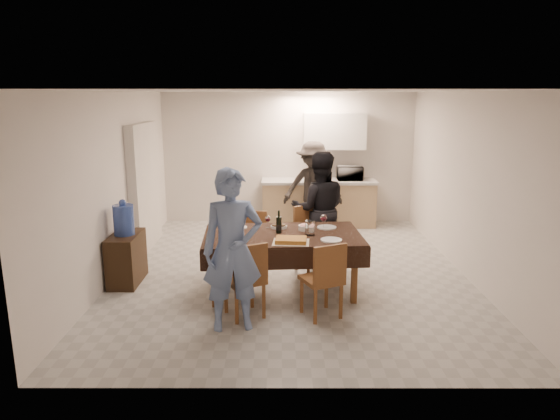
{
  "coord_description": "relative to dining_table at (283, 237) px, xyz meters",
  "views": [
    {
      "loc": [
        -0.15,
        -6.97,
        2.57
      ],
      "look_at": [
        -0.16,
        -0.3,
        1.0
      ],
      "focal_mm": 32.0,
      "sensor_mm": 36.0,
      "label": 1
    }
  ],
  "objects": [
    {
      "name": "wine_glass_b",
      "position": [
        0.55,
        0.25,
        0.14
      ],
      "size": [
        0.09,
        0.09,
        0.2
      ],
      "primitive_type": null,
      "color": "white",
      "rests_on": "dining_table"
    },
    {
      "name": "person_kitchen",
      "position": [
        0.58,
        2.97,
        0.1
      ],
      "size": [
        1.1,
        0.63,
        1.71
      ],
      "primitive_type": "imported",
      "color": "black",
      "rests_on": "floor"
    },
    {
      "name": "water_jug",
      "position": [
        -2.15,
        0.31,
        0.14
      ],
      "size": [
        0.28,
        0.28,
        0.41
      ],
      "primitive_type": "cylinder",
      "color": "#3855AE",
      "rests_on": "console"
    },
    {
      "name": "person_far",
      "position": [
        0.55,
        1.05,
        0.12
      ],
      "size": [
        0.86,
        0.68,
        1.74
      ],
      "primitive_type": "imported",
      "rotation": [
        0.0,
        0.0,
        3.16
      ],
      "color": "black",
      "rests_on": "floor"
    },
    {
      "name": "kitchen_worktop",
      "position": [
        0.73,
        3.42,
        0.13
      ],
      "size": [
        2.24,
        0.64,
        0.05
      ],
      "primitive_type": "cube",
      "color": "#A6A5A1",
      "rests_on": "kitchen_base_cabinet"
    },
    {
      "name": "chair_far_right",
      "position": [
        0.45,
        0.66,
        -0.16
      ],
      "size": [
        0.59,
        0.61,
        0.52
      ],
      "rotation": [
        0.0,
        0.0,
        3.6
      ],
      "color": "brown",
      "rests_on": "floor"
    },
    {
      "name": "kitchen_base_cabinet",
      "position": [
        0.73,
        3.42,
        -0.32
      ],
      "size": [
        2.2,
        0.6,
        0.86
      ],
      "primitive_type": "cube",
      "color": "tan",
      "rests_on": "floor"
    },
    {
      "name": "wall_front",
      "position": [
        0.13,
        -2.26,
        0.55
      ],
      "size": [
        5.0,
        0.02,
        2.6
      ],
      "primitive_type": "cube",
      "color": "silver",
      "rests_on": "floor"
    },
    {
      "name": "wall_right",
      "position": [
        2.63,
        0.74,
        0.55
      ],
      "size": [
        0.02,
        6.0,
        2.6
      ],
      "primitive_type": "cube",
      "color": "silver",
      "rests_on": "floor"
    },
    {
      "name": "microwave",
      "position": [
        1.33,
        3.42,
        0.29
      ],
      "size": [
        0.49,
        0.33,
        0.27
      ],
      "primitive_type": "imported",
      "rotation": [
        0.0,
        0.0,
        3.14
      ],
      "color": "silver",
      "rests_on": "kitchen_worktop"
    },
    {
      "name": "console",
      "position": [
        -2.15,
        0.31,
        -0.41
      ],
      "size": [
        0.37,
        0.75,
        0.69
      ],
      "primitive_type": "cube",
      "color": "black",
      "rests_on": "floor"
    },
    {
      "name": "person_near",
      "position": [
        -0.55,
        -1.05,
        0.15
      ],
      "size": [
        0.73,
        0.55,
        1.81
      ],
      "primitive_type": "imported",
      "rotation": [
        0.0,
        0.0,
        0.19
      ],
      "color": "#6782B4",
      "rests_on": "floor"
    },
    {
      "name": "mushroom_dish",
      "position": [
        -0.05,
        0.28,
        0.05
      ],
      "size": [
        0.2,
        0.2,
        0.04
      ],
      "primitive_type": "cylinder",
      "color": "white",
      "rests_on": "dining_table"
    },
    {
      "name": "chair_near_right",
      "position": [
        0.45,
        -0.84,
        -0.19
      ],
      "size": [
        0.55,
        0.57,
        0.5
      ],
      "rotation": [
        0.0,
        0.0,
        0.43
      ],
      "color": "brown",
      "rests_on": "floor"
    },
    {
      "name": "chair_near_left",
      "position": [
        -0.45,
        -0.84,
        -0.19
      ],
      "size": [
        0.56,
        0.58,
        0.5
      ],
      "rotation": [
        0.0,
        0.0,
        0.47
      ],
      "color": "brown",
      "rests_on": "floor"
    },
    {
      "name": "water_pitcher",
      "position": [
        0.35,
        -0.05,
        0.13
      ],
      "size": [
        0.12,
        0.12,
        0.19
      ],
      "primitive_type": "cylinder",
      "color": "white",
      "rests_on": "dining_table"
    },
    {
      "name": "wall_back",
      "position": [
        0.13,
        3.74,
        0.55
      ],
      "size": [
        5.0,
        0.02,
        2.6
      ],
      "primitive_type": "cube",
      "color": "silver",
      "rests_on": "floor"
    },
    {
      "name": "plate_near_left",
      "position": [
        -0.6,
        -0.3,
        0.04
      ],
      "size": [
        0.26,
        0.26,
        0.02
      ],
      "primitive_type": "cylinder",
      "color": "white",
      "rests_on": "dining_table"
    },
    {
      "name": "wine_glass_a",
      "position": [
        -0.55,
        -0.25,
        0.13
      ],
      "size": [
        0.09,
        0.09,
        0.2
      ],
      "primitive_type": null,
      "color": "white",
      "rests_on": "dining_table"
    },
    {
      "name": "plate_far_left",
      "position": [
        -0.6,
        0.3,
        0.04
      ],
      "size": [
        0.24,
        0.24,
        0.01
      ],
      "primitive_type": "cylinder",
      "color": "white",
      "rests_on": "dining_table"
    },
    {
      "name": "dining_table",
      "position": [
        0.0,
        0.0,
        0.0
      ],
      "size": [
        2.09,
        1.31,
        0.79
      ],
      "rotation": [
        0.0,
        0.0,
        0.07
      ],
      "color": "black",
      "rests_on": "floor"
    },
    {
      "name": "ceiling",
      "position": [
        0.13,
        0.74,
        1.85
      ],
      "size": [
        5.0,
        6.0,
        0.02
      ],
      "primitive_type": "cube",
      "color": "white",
      "rests_on": "wall_back"
    },
    {
      "name": "plate_near_right",
      "position": [
        0.6,
        -0.3,
        0.04
      ],
      "size": [
        0.26,
        0.26,
        0.02
      ],
      "primitive_type": "cylinder",
      "color": "white",
      "rests_on": "dining_table"
    },
    {
      "name": "savoury_tart",
      "position": [
        0.1,
        -0.38,
        0.06
      ],
      "size": [
        0.47,
        0.36,
        0.06
      ],
      "primitive_type": "cube",
      "rotation": [
        0.0,
        0.0,
        -0.08
      ],
      "color": "gold",
      "rests_on": "dining_table"
    },
    {
      "name": "stub_partition",
      "position": [
        -2.29,
        1.94,
        0.3
      ],
      "size": [
        0.15,
        1.4,
        2.1
      ],
      "primitive_type": "cube",
      "color": "silver",
      "rests_on": "floor"
    },
    {
      "name": "upper_cabinet",
      "position": [
        1.03,
        3.56,
        1.1
      ],
      "size": [
        1.2,
        0.34,
        0.7
      ],
      "primitive_type": "cube",
      "color": "silver",
      "rests_on": "wall_back"
    },
    {
      "name": "salad_bowl",
      "position": [
        0.3,
        0.18,
        0.07
      ],
      "size": [
        0.18,
        0.18,
        0.07
      ],
      "primitive_type": "cylinder",
      "color": "white",
      "rests_on": "dining_table"
    },
    {
      "name": "wall_left",
      "position": [
        -2.37,
        0.74,
        0.55
      ],
      "size": [
        0.02,
        6.0,
        2.6
      ],
      "primitive_type": "cube",
      "color": "silver",
      "rests_on": "floor"
    },
    {
      "name": "wine_bottle",
      "position": [
        -0.05,
        0.05,
        0.19
      ],
      "size": [
        0.08,
        0.08,
        0.3
      ],
      "primitive_type": null,
      "color": "black",
      "rests_on": "dining_table"
    },
    {
      "name": "plate_far_right",
      "position": [
        0.6,
        0.3,
        0.04
      ],
      "size": [
        0.26,
        0.26,
        0.02
      ],
      "primitive_type": "cylinder",
      "color": "white",
      "rests_on": "dining_table"
    },
    {
      "name": "floor",
      "position": [
        0.13,
        0.74,
        -0.75
      ],
      "size": [
        5.0,
        6.0,
        0.02
      ],
      "primitive_type": "cube",
      "color": "#ACACA7",
      "rests_on": "ground"
    },
    {
      "name": "chair_far_left",
      "position": [
        -0.45,
        0.67,
        -0.22
      ],
      "size": [
        0.45,
        0.45,
        0.47
      ],
      "rotation": [
        0.0,
        0.0,
        3.01
      ],
      "color": "brown",
      "rests_on": "floor"
    },
    {
      "name": "wine_glass_c",
      "position": [
        -0.2,
        0.3,
        0.12
      ],
      "size": [
        0.08,
        0.08,
        0.17
      ],
      "primitive_type": null,
      "color": "white",
      "rests_on": "dining_table"
    }
  ]
}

